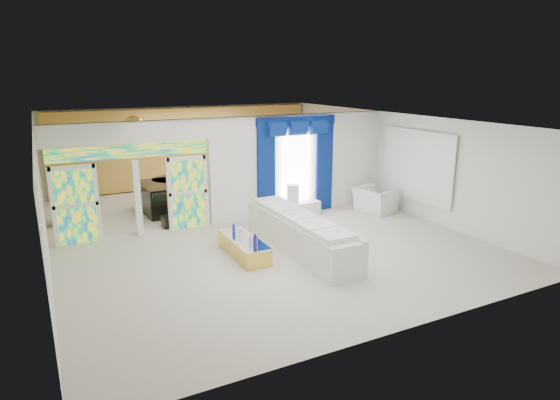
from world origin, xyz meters
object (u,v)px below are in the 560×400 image
white_sofa (300,235)px  armchair (375,200)px  coffee_table (244,247)px  console_table (301,209)px  grand_piano (165,197)px

white_sofa → armchair: size_ratio=3.60×
coffee_table → armchair: bearing=17.3°
white_sofa → coffee_table: white_sofa is taller
white_sofa → coffee_table: size_ratio=2.27×
white_sofa → armchair: bearing=26.6°
white_sofa → console_table: white_sofa is taller
coffee_table → white_sofa: bearing=-12.5°
coffee_table → armchair: 5.32m
coffee_table → console_table: size_ratio=1.56×
coffee_table → armchair: size_ratio=1.58×
white_sofa → console_table: 3.02m
console_table → armchair: armchair is taller
console_table → grand_piano: grand_piano is taller
white_sofa → console_table: (1.52, 2.60, -0.20)m
grand_piano → coffee_table: bearing=-84.0°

